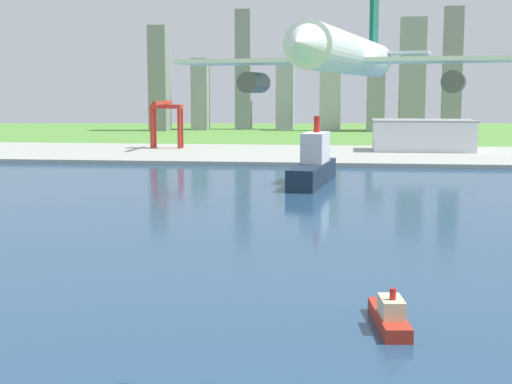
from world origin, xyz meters
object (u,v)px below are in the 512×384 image
(airplane_landing, at_px, (348,55))
(warehouse_main, at_px, (423,135))
(tugboat_small, at_px, (390,316))
(port_crane_red, at_px, (166,114))
(cargo_ship, at_px, (313,165))

(airplane_landing, bearing_deg, warehouse_main, 83.56)
(tugboat_small, relative_size, warehouse_main, 0.32)
(airplane_landing, xyz_separation_m, warehouse_main, (49.98, 442.85, -34.50))
(tugboat_small, height_order, port_crane_red, port_crane_red)
(cargo_ship, distance_m, warehouse_main, 186.81)
(cargo_ship, xyz_separation_m, port_crane_red, (-112.60, 172.55, 18.24))
(port_crane_red, bearing_deg, airplane_landing, -73.71)
(warehouse_main, bearing_deg, airplane_landing, -96.44)
(cargo_ship, height_order, port_crane_red, port_crane_red)
(port_crane_red, xyz_separation_m, warehouse_main, (178.81, 2.07, -13.84))
(cargo_ship, bearing_deg, port_crane_red, 123.13)
(port_crane_red, height_order, warehouse_main, port_crane_red)
(airplane_landing, bearing_deg, cargo_ship, 93.46)
(tugboat_small, bearing_deg, cargo_ship, 96.45)
(warehouse_main, bearing_deg, port_crane_red, -179.34)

